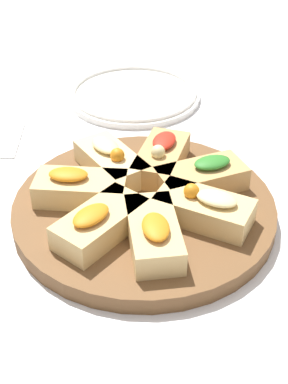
# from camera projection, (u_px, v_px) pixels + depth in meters

# --- Properties ---
(ground_plane) EXTENTS (3.00, 3.00, 0.00)m
(ground_plane) POSITION_uv_depth(u_px,v_px,m) (144.00, 216.00, 0.69)
(ground_plane) COLOR white
(serving_board) EXTENTS (0.33, 0.33, 0.02)m
(serving_board) POSITION_uv_depth(u_px,v_px,m) (144.00, 209.00, 0.68)
(serving_board) COLOR brown
(serving_board) RESTS_ON ground_plane
(focaccia_slice_0) EXTENTS (0.09, 0.13, 0.04)m
(focaccia_slice_0) POSITION_uv_depth(u_px,v_px,m) (202.00, 177.00, 0.69)
(focaccia_slice_0) COLOR tan
(focaccia_slice_0) RESTS_ON serving_board
(focaccia_slice_1) EXTENTS (0.13, 0.09, 0.05)m
(focaccia_slice_1) POSITION_uv_depth(u_px,v_px,m) (161.00, 158.00, 0.73)
(focaccia_slice_1) COLOR tan
(focaccia_slice_1) RESTS_ON serving_board
(focaccia_slice_2) EXTENTS (0.13, 0.10, 0.05)m
(focaccia_slice_2) POSITION_uv_depth(u_px,v_px,m) (111.00, 161.00, 0.72)
(focaccia_slice_2) COLOR #E5C689
(focaccia_slice_2) RESTS_ON serving_board
(focaccia_slice_3) EXTENTS (0.07, 0.12, 0.04)m
(focaccia_slice_3) POSITION_uv_depth(u_px,v_px,m) (80.00, 188.00, 0.67)
(focaccia_slice_3) COLOR #DBB775
(focaccia_slice_3) RESTS_ON serving_board
(focaccia_slice_4) EXTENTS (0.12, 0.12, 0.04)m
(focaccia_slice_4) POSITION_uv_depth(u_px,v_px,m) (100.00, 223.00, 0.61)
(focaccia_slice_4) COLOR #DBB775
(focaccia_slice_4) RESTS_ON serving_board
(focaccia_slice_5) EXTENTS (0.12, 0.06, 0.04)m
(focaccia_slice_5) POSITION_uv_depth(u_px,v_px,m) (154.00, 233.00, 0.60)
(focaccia_slice_5) COLOR #DBB775
(focaccia_slice_5) RESTS_ON serving_board
(focaccia_slice_6) EXTENTS (0.10, 0.13, 0.05)m
(focaccia_slice_6) POSITION_uv_depth(u_px,v_px,m) (204.00, 208.00, 0.64)
(focaccia_slice_6) COLOR #DBB775
(focaccia_slice_6) RESTS_ON serving_board
(plate_left) EXTENTS (0.24, 0.24, 0.02)m
(plate_left) POSITION_uv_depth(u_px,v_px,m) (135.00, 94.00, 0.96)
(plate_left) COLOR white
(plate_left) RESTS_ON ground_plane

